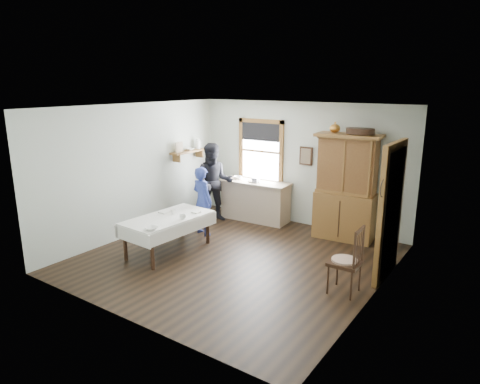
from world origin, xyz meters
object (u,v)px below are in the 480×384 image
(work_counter, at_px, (255,201))
(wicker_basket, at_px, (332,233))
(spindle_chair, at_px, (345,259))
(woman_blue, at_px, (202,203))
(dining_table, at_px, (168,234))
(figure_dark, at_px, (214,185))
(pail, at_px, (320,228))
(china_hutch, at_px, (346,187))

(work_counter, bearing_deg, wicker_basket, -6.21)
(spindle_chair, bearing_deg, woman_blue, 165.02)
(wicker_basket, bearing_deg, dining_table, -132.60)
(wicker_basket, xyz_separation_m, woman_blue, (-2.33, -1.34, 0.57))
(spindle_chair, xyz_separation_m, figure_dark, (-3.77, 1.66, 0.30))
(wicker_basket, xyz_separation_m, figure_dark, (-2.69, -0.47, 0.73))
(woman_blue, bearing_deg, work_counter, -93.31)
(wicker_basket, distance_m, figure_dark, 2.83)
(dining_table, xyz_separation_m, spindle_chair, (3.32, 0.31, 0.19))
(work_counter, distance_m, spindle_chair, 3.75)
(dining_table, height_order, figure_dark, figure_dark)
(pail, bearing_deg, woman_blue, -145.89)
(dining_table, bearing_deg, china_hutch, 46.17)
(wicker_basket, bearing_deg, figure_dark, -170.12)
(wicker_basket, height_order, figure_dark, figure_dark)
(china_hutch, relative_size, pail, 7.37)
(work_counter, xyz_separation_m, woman_blue, (-0.39, -1.44, 0.21))
(china_hutch, height_order, figure_dark, china_hutch)
(work_counter, distance_m, china_hutch, 2.22)
(work_counter, relative_size, figure_dark, 0.96)
(pail, bearing_deg, wicker_basket, -9.72)
(work_counter, bearing_deg, china_hutch, -3.26)
(dining_table, bearing_deg, work_counter, 83.10)
(wicker_basket, bearing_deg, spindle_chair, -63.20)
(spindle_chair, height_order, figure_dark, figure_dark)
(dining_table, bearing_deg, pail, 51.76)
(china_hutch, bearing_deg, spindle_chair, -73.35)
(china_hutch, bearing_deg, pail, -178.85)
(woman_blue, bearing_deg, dining_table, 105.97)
(china_hutch, bearing_deg, work_counter, 174.92)
(pail, relative_size, woman_blue, 0.22)
(woman_blue, bearing_deg, figure_dark, -55.42)
(wicker_basket, bearing_deg, woman_blue, -150.15)
(work_counter, bearing_deg, woman_blue, -108.21)
(woman_blue, xyz_separation_m, figure_dark, (-0.36, 0.87, 0.16))
(dining_table, height_order, pail, dining_table)
(woman_blue, bearing_deg, wicker_basket, -138.35)
(china_hutch, height_order, spindle_chair, china_hutch)
(work_counter, relative_size, woman_blue, 1.19)
(china_hutch, xyz_separation_m, spindle_chair, (0.88, -2.23, -0.53))
(pail, relative_size, figure_dark, 0.17)
(wicker_basket, relative_size, woman_blue, 0.25)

